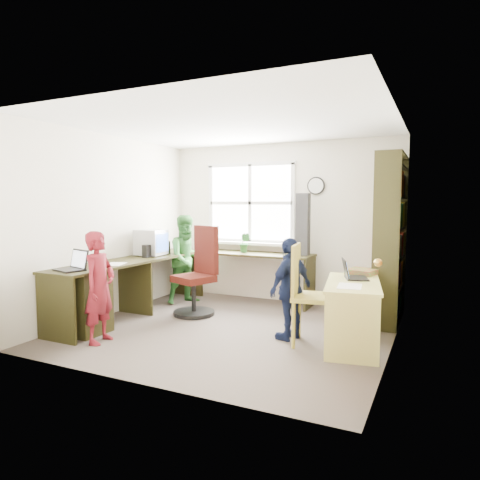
{
  "coord_description": "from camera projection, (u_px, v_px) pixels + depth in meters",
  "views": [
    {
      "loc": [
        2.22,
        -4.46,
        1.51
      ],
      "look_at": [
        0.0,
        0.25,
        1.05
      ],
      "focal_mm": 32.0,
      "sensor_mm": 36.0,
      "label": 1
    }
  ],
  "objects": [
    {
      "name": "room",
      "position": [
        235.0,
        227.0,
        5.07
      ],
      "size": [
        3.64,
        3.44,
        2.44
      ],
      "color": "#4C423B",
      "rests_on": "ground"
    },
    {
      "name": "l_desk",
      "position": [
        128.0,
        287.0,
        5.35
      ],
      "size": [
        2.38,
        2.95,
        0.75
      ],
      "color": "#2B2911",
      "rests_on": "ground"
    },
    {
      "name": "right_desk",
      "position": [
        353.0,
        299.0,
        4.5
      ],
      "size": [
        0.73,
        1.25,
        0.67
      ],
      "rotation": [
        0.0,
        0.0,
        0.17
      ],
      "color": "#DAD46D",
      "rests_on": "ground"
    },
    {
      "name": "bookshelf",
      "position": [
        390.0,
        243.0,
        5.37
      ],
      "size": [
        0.3,
        1.02,
        2.1
      ],
      "color": "#2B2911",
      "rests_on": "ground"
    },
    {
      "name": "swivel_chair",
      "position": [
        199.0,
        277.0,
        5.76
      ],
      "size": [
        0.71,
        0.71,
        1.19
      ],
      "rotation": [
        0.0,
        0.0,
        -0.37
      ],
      "color": "black",
      "rests_on": "ground"
    },
    {
      "name": "wooden_chair",
      "position": [
        308.0,
        290.0,
        4.54
      ],
      "size": [
        0.53,
        0.53,
        1.07
      ],
      "rotation": [
        0.0,
        0.0,
        0.16
      ],
      "color": "gold",
      "rests_on": "ground"
    },
    {
      "name": "crt_monitor",
      "position": [
        151.0,
        242.0,
        6.1
      ],
      "size": [
        0.39,
        0.35,
        0.37
      ],
      "rotation": [
        0.0,
        0.0,
        0.03
      ],
      "color": "#AFB0B4",
      "rests_on": "l_desk"
    },
    {
      "name": "laptop_left",
      "position": [
        73.0,
        265.0,
        4.79
      ],
      "size": [
        0.39,
        0.35,
        0.23
      ],
      "rotation": [
        0.0,
        0.0,
        -0.27
      ],
      "color": "black",
      "rests_on": "l_desk"
    },
    {
      "name": "laptop_right",
      "position": [
        352.0,
        274.0,
        4.67
      ],
      "size": [
        0.35,
        0.38,
        0.22
      ],
      "rotation": [
        0.0,
        0.0,
        1.89
      ],
      "color": "black",
      "rests_on": "right_desk"
    },
    {
      "name": "speaker_a",
      "position": [
        146.0,
        251.0,
        5.89
      ],
      "size": [
        0.1,
        0.1,
        0.18
      ],
      "rotation": [
        0.0,
        0.0,
        -0.1
      ],
      "color": "black",
      "rests_on": "l_desk"
    },
    {
      "name": "speaker_b",
      "position": [
        166.0,
        247.0,
        6.33
      ],
      "size": [
        0.1,
        0.1,
        0.19
      ],
      "rotation": [
        0.0,
        0.0,
        -0.1
      ],
      "color": "black",
      "rests_on": "l_desk"
    },
    {
      "name": "cd_tower",
      "position": [
        303.0,
        224.0,
        6.11
      ],
      "size": [
        0.18,
        0.16,
        0.89
      ],
      "rotation": [
        0.0,
        0.0,
        0.02
      ],
      "color": "black",
      "rests_on": "l_desk"
    },
    {
      "name": "game_box",
      "position": [
        362.0,
        272.0,
        4.97
      ],
      "size": [
        0.37,
        0.37,
        0.06
      ],
      "rotation": [
        0.0,
        0.0,
        -0.24
      ],
      "color": "red",
      "rests_on": "right_desk"
    },
    {
      "name": "paper_a",
      "position": [
        115.0,
        264.0,
        5.26
      ],
      "size": [
        0.29,
        0.35,
        0.0
      ],
      "rotation": [
        0.0,
        0.0,
        0.34
      ],
      "color": "white",
      "rests_on": "l_desk"
    },
    {
      "name": "paper_b",
      "position": [
        350.0,
        286.0,
        4.25
      ],
      "size": [
        0.27,
        0.35,
        0.0
      ],
      "rotation": [
        0.0,
        0.0,
        0.13
      ],
      "color": "white",
      "rests_on": "right_desk"
    },
    {
      "name": "potted_plant",
      "position": [
        245.0,
        243.0,
        6.48
      ],
      "size": [
        0.17,
        0.14,
        0.3
      ],
      "primitive_type": "imported",
      "rotation": [
        0.0,
        0.0,
        -0.04
      ],
      "color": "#2C6F35",
      "rests_on": "l_desk"
    },
    {
      "name": "person_red",
      "position": [
        100.0,
        287.0,
        4.58
      ],
      "size": [
        0.35,
        0.48,
        1.2
      ],
      "primitive_type": "imported",
      "rotation": [
        0.0,
        0.0,
        1.73
      ],
      "color": "maroon",
      "rests_on": "ground"
    },
    {
      "name": "person_green",
      "position": [
        187.0,
        259.0,
        6.4
      ],
      "size": [
        0.76,
        0.81,
        1.32
      ],
      "primitive_type": "imported",
      "rotation": [
        0.0,
        0.0,
        1.04
      ],
      "color": "#2F732E",
      "rests_on": "ground"
    },
    {
      "name": "person_navy",
      "position": [
        291.0,
        289.0,
        4.7
      ],
      "size": [
        0.48,
        0.71,
        1.12
      ],
      "primitive_type": "imported",
      "rotation": [
        0.0,
        0.0,
        -1.91
      ],
      "color": "#141C3E",
      "rests_on": "ground"
    }
  ]
}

